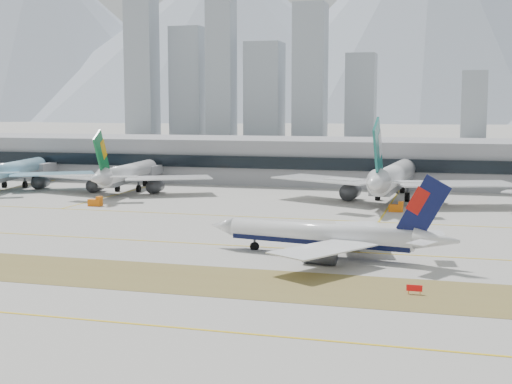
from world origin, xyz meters
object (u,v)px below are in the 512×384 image
(taxiing_airliner, at_px, (329,236))
(terminal, at_px, (306,160))
(widebody_eva, at_px, (127,175))
(widebody_cathay, at_px, (392,178))
(widebody_korean, at_px, (13,171))

(taxiing_airliner, relative_size, terminal, 0.16)
(widebody_eva, height_order, widebody_cathay, widebody_cathay)
(widebody_cathay, relative_size, terminal, 0.24)
(taxiing_airliner, height_order, terminal, taxiing_airliner)
(taxiing_airliner, distance_m, widebody_eva, 109.01)
(widebody_korean, height_order, widebody_eva, widebody_korean)
(taxiing_airliner, distance_m, terminal, 128.40)
(terminal, bearing_deg, widebody_eva, -134.97)
(taxiing_airliner, height_order, widebody_cathay, widebody_cathay)
(widebody_korean, relative_size, widebody_cathay, 0.83)
(terminal, bearing_deg, taxiing_airliner, -76.85)
(taxiing_airliner, distance_m, widebody_cathay, 77.89)
(taxiing_airliner, xyz_separation_m, terminal, (-29.21, 124.97, 3.79))
(widebody_eva, bearing_deg, widebody_korean, 83.95)
(widebody_korean, bearing_deg, widebody_eva, -101.58)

